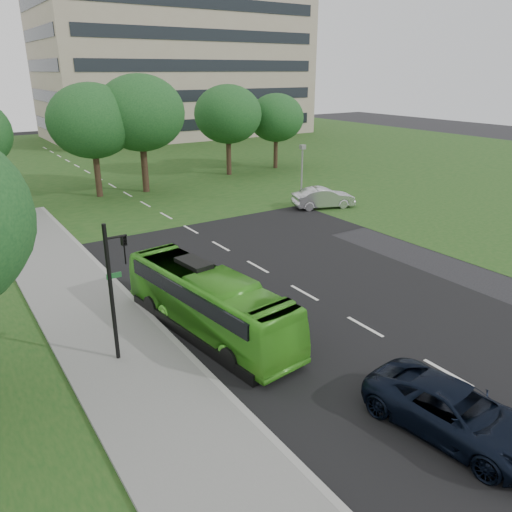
# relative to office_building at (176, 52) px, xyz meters

# --- Properties ---
(ground) EXTENTS (160.00, 160.00, 0.00)m
(ground) POSITION_rel_office_building_xyz_m (-21.96, -61.96, -12.50)
(ground) COLOR black
(ground) RESTS_ON ground
(street_surfaces) EXTENTS (120.00, 120.00, 0.15)m
(street_surfaces) POSITION_rel_office_building_xyz_m (-22.34, -39.21, -12.47)
(street_surfaces) COLOR black
(street_surfaces) RESTS_ON ground
(office_building) EXTENTS (40.10, 20.10, 25.00)m
(office_building) POSITION_rel_office_building_xyz_m (0.00, 0.00, 0.00)
(office_building) COLOR tan
(office_building) RESTS_ON ground
(tree_park_b) EXTENTS (6.93, 6.93, 9.08)m
(tree_park_b) POSITION_rel_office_building_xyz_m (-24.13, -35.38, -6.38)
(tree_park_b) COLOR black
(tree_park_b) RESTS_ON ground
(tree_park_c) EXTENTS (7.32, 7.32, 9.72)m
(tree_park_c) POSITION_rel_office_building_xyz_m (-20.21, -35.85, -5.91)
(tree_park_c) COLOR black
(tree_park_c) RESTS_ON ground
(tree_park_d) EXTENTS (6.57, 6.57, 8.69)m
(tree_park_d) POSITION_rel_office_building_xyz_m (-10.37, -33.33, -6.62)
(tree_park_d) COLOR black
(tree_park_d) RESTS_ON ground
(tree_park_e) EXTENTS (5.79, 5.79, 7.72)m
(tree_park_e) POSITION_rel_office_building_xyz_m (-4.33, -32.95, -7.26)
(tree_park_e) COLOR black
(tree_park_e) RESTS_ON ground
(bus) EXTENTS (3.28, 9.48, 2.59)m
(bus) POSITION_rel_office_building_xyz_m (-27.46, -60.66, -11.21)
(bus) COLOR #50BD2C
(bus) RESTS_ON ground
(sedan) EXTENTS (4.99, 3.05, 1.55)m
(sedan) POSITION_rel_office_building_xyz_m (-10.91, -48.46, -11.72)
(sedan) COLOR silver
(sedan) RESTS_ON ground
(suv) EXTENTS (3.10, 5.54, 1.46)m
(suv) POSITION_rel_office_building_xyz_m (-24.46, -69.96, -11.77)
(suv) COLOR black
(suv) RESTS_ON ground
(traffic_light) EXTENTS (0.84, 0.25, 5.21)m
(traffic_light) POSITION_rel_office_building_xyz_m (-31.13, -60.85, -9.44)
(traffic_light) COLOR black
(traffic_light) RESTS_ON ground
(camera_pole) EXTENTS (0.40, 0.34, 4.65)m
(camera_pole) POSITION_rel_office_building_xyz_m (-11.81, -46.84, -9.50)
(camera_pole) COLOR gray
(camera_pole) RESTS_ON ground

